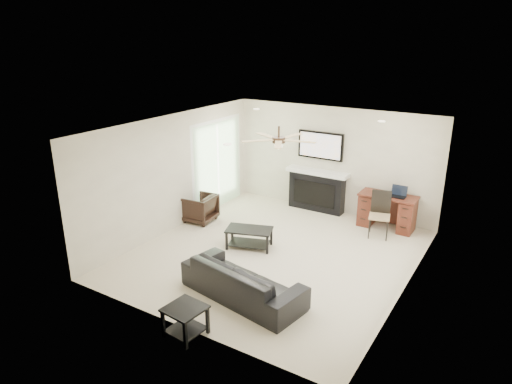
{
  "coord_description": "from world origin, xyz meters",
  "views": [
    {
      "loc": [
        3.91,
        -6.99,
        4.08
      ],
      "look_at": [
        -0.43,
        0.02,
        1.19
      ],
      "focal_mm": 32.0,
      "sensor_mm": 36.0,
      "label": 1
    }
  ],
  "objects_px": {
    "desk": "(387,211)",
    "coffee_table": "(249,238)",
    "sofa": "(243,280)",
    "armchair": "(199,208)",
    "fireplace_unit": "(317,172)"
  },
  "relations": [
    {
      "from": "desk",
      "to": "coffee_table",
      "type": "bearing_deg",
      "value": -130.05
    },
    {
      "from": "sofa",
      "to": "armchair",
      "type": "distance_m",
      "value": 3.37
    },
    {
      "from": "coffee_table",
      "to": "desk",
      "type": "distance_m",
      "value": 3.17
    },
    {
      "from": "coffee_table",
      "to": "desk",
      "type": "height_order",
      "value": "desk"
    },
    {
      "from": "sofa",
      "to": "armchair",
      "type": "xyz_separation_m",
      "value": [
        -2.6,
        2.15,
        0.01
      ]
    },
    {
      "from": "armchair",
      "to": "coffee_table",
      "type": "xyz_separation_m",
      "value": [
        1.7,
        -0.55,
        -0.11
      ]
    },
    {
      "from": "armchair",
      "to": "desk",
      "type": "distance_m",
      "value": 4.18
    },
    {
      "from": "armchair",
      "to": "coffee_table",
      "type": "height_order",
      "value": "armchair"
    },
    {
      "from": "coffee_table",
      "to": "fireplace_unit",
      "type": "distance_m",
      "value": 2.71
    },
    {
      "from": "sofa",
      "to": "fireplace_unit",
      "type": "bearing_deg",
      "value": -71.59
    },
    {
      "from": "sofa",
      "to": "armchair",
      "type": "bearing_deg",
      "value": -29.81
    },
    {
      "from": "coffee_table",
      "to": "fireplace_unit",
      "type": "relative_size",
      "value": 0.47
    },
    {
      "from": "sofa",
      "to": "coffee_table",
      "type": "height_order",
      "value": "sofa"
    },
    {
      "from": "fireplace_unit",
      "to": "desk",
      "type": "bearing_deg",
      "value": -5.46
    },
    {
      "from": "coffee_table",
      "to": "desk",
      "type": "bearing_deg",
      "value": 30.86
    }
  ]
}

